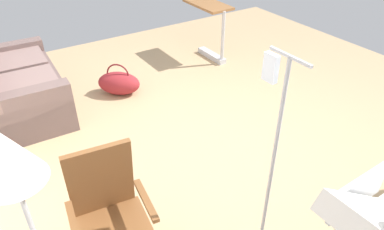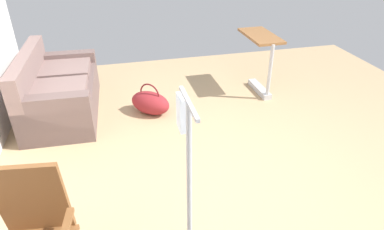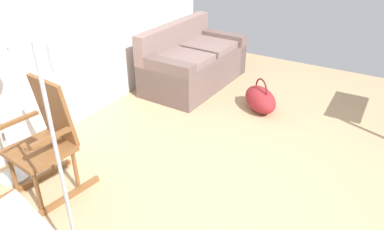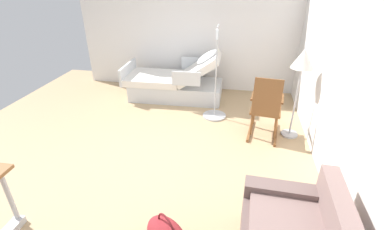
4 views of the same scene
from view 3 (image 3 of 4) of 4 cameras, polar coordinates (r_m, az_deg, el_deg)
name	(u,v)px [view 3 (image 3 of 4)]	position (r m, az deg, el deg)	size (l,w,h in m)	color
ground_plane	(258,197)	(3.44, 10.12, -12.30)	(6.97, 6.97, 0.00)	tan
back_wall	(43,11)	(4.16, -21.82, 14.58)	(5.77, 0.10, 2.70)	white
couch	(193,64)	(5.37, 0.10, 7.82)	(1.63, 0.91, 0.85)	#68534F
rocking_chair	(46,141)	(3.42, -21.37, -3.77)	(0.81, 0.57, 1.05)	brown
duffel_bag	(260,99)	(4.76, 10.39, 2.39)	(0.61, 0.63, 0.43)	maroon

